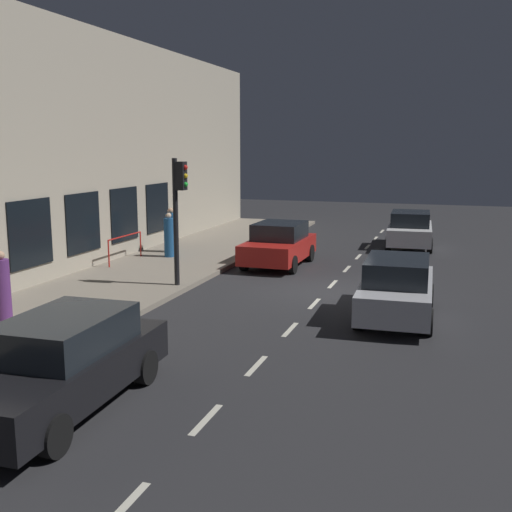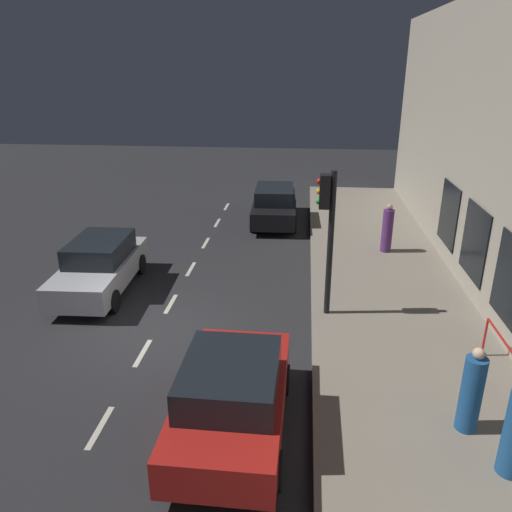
{
  "view_description": "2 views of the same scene",
  "coord_description": "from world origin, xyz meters",
  "views": [
    {
      "loc": [
        -3.69,
        18.0,
        4.36
      ],
      "look_at": [
        1.31,
        2.86,
        1.5
      ],
      "focal_mm": 43.24,
      "sensor_mm": 36.0,
      "label": 1
    },
    {
      "loc": [
        3.68,
        -10.86,
        6.41
      ],
      "look_at": [
        2.34,
        2.7,
        1.14
      ],
      "focal_mm": 34.89,
      "sensor_mm": 36.0,
      "label": 2
    }
  ],
  "objects": [
    {
      "name": "red_railing",
      "position": [
        7.88,
        -1.71,
        0.88
      ],
      "size": [
        0.05,
        2.34,
        0.97
      ],
      "color": "red",
      "rests_on": "sidewalk"
    },
    {
      "name": "sidewalk",
      "position": [
        6.25,
        0.0,
        0.07
      ],
      "size": [
        4.5,
        32.0,
        0.15
      ],
      "color": "gray",
      "rests_on": "ground"
    },
    {
      "name": "traffic_light",
      "position": [
        4.29,
        1.22,
        2.73
      ],
      "size": [
        0.5,
        0.32,
        3.85
      ],
      "color": "black",
      "rests_on": "sidewalk"
    },
    {
      "name": "parked_car_0",
      "position": [
        -2.31,
        2.35,
        0.79
      ],
      "size": [
        1.96,
        4.43,
        1.58
      ],
      "rotation": [
        0.0,
        0.0,
        3.18
      ],
      "color": "#B7B7BC",
      "rests_on": "ground"
    },
    {
      "name": "parked_car_1",
      "position": [
        2.44,
        9.74,
        0.79
      ],
      "size": [
        1.98,
        4.65,
        1.58
      ],
      "rotation": [
        0.0,
        0.0,
        0.03
      ],
      "color": "black",
      "rests_on": "ground"
    },
    {
      "name": "ground_plane",
      "position": [
        0.0,
        0.0,
        0.0
      ],
      "size": [
        60.0,
        60.0,
        0.0
      ],
      "primitive_type": "plane",
      "color": "#28282B"
    },
    {
      "name": "pedestrian_0",
      "position": [
        6.65,
        6.18,
        0.95
      ],
      "size": [
        0.53,
        0.53,
        1.74
      ],
      "rotation": [
        0.0,
        0.0,
        3.94
      ],
      "color": "#5B2D70",
      "rests_on": "sidewalk"
    },
    {
      "name": "parked_car_3",
      "position": [
        2.51,
        -3.46,
        0.79
      ],
      "size": [
        2.02,
        4.01,
        1.58
      ],
      "rotation": [
        0.0,
        0.0,
        -0.01
      ],
      "color": "red",
      "rests_on": "ground"
    },
    {
      "name": "pedestrian_1",
      "position": [
        6.79,
        -3.12,
        0.93
      ],
      "size": [
        0.44,
        0.44,
        1.69
      ],
      "rotation": [
        0.0,
        0.0,
        4.84
      ],
      "color": "#1E5189",
      "rests_on": "sidewalk"
    },
    {
      "name": "lane_centre_line",
      "position": [
        0.0,
        -1.0,
        0.0
      ],
      "size": [
        0.12,
        27.2,
        0.01
      ],
      "color": "beige",
      "rests_on": "ground"
    }
  ]
}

